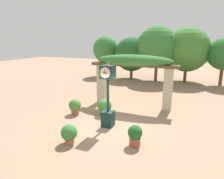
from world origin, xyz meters
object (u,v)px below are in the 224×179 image
at_px(pedestal_clock, 108,95).
at_px(potted_plant_far_right, 69,133).
at_px(potted_plant_near_right, 105,107).
at_px(potted_plant_near_left, 135,135).
at_px(potted_plant_far_left, 75,106).

height_order(pedestal_clock, potted_plant_far_right, pedestal_clock).
xyz_separation_m(pedestal_clock, potted_plant_near_right, (-0.73, 1.25, -1.03)).
xyz_separation_m(pedestal_clock, potted_plant_far_right, (-0.77, -2.03, -1.07)).
xyz_separation_m(pedestal_clock, potted_plant_near_left, (1.64, -1.23, -1.05)).
relative_size(potted_plant_near_left, potted_plant_near_right, 0.93).
bearing_deg(potted_plant_far_left, potted_plant_near_right, 17.75).
bearing_deg(potted_plant_near_left, pedestal_clock, 143.05).
relative_size(potted_plant_near_right, potted_plant_far_left, 1.05).
xyz_separation_m(pedestal_clock, potted_plant_far_left, (-2.26, 0.76, -1.04)).
xyz_separation_m(potted_plant_near_left, potted_plant_far_left, (-3.90, 1.99, 0.02)).
relative_size(potted_plant_far_left, potted_plant_far_right, 1.08).
xyz_separation_m(potted_plant_near_left, potted_plant_far_right, (-2.41, -0.80, -0.02)).
bearing_deg(potted_plant_near_right, potted_plant_near_left, -46.39).
height_order(potted_plant_near_left, potted_plant_far_right, potted_plant_near_left).
relative_size(pedestal_clock, potted_plant_near_right, 3.42).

